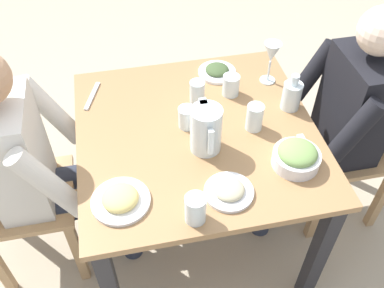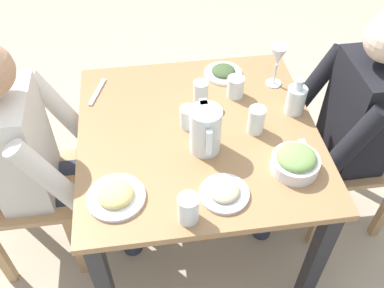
{
  "view_description": "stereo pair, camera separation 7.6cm",
  "coord_description": "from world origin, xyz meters",
  "px_view_note": "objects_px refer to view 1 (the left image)",
  "views": [
    {
      "loc": [
        1.2,
        -0.27,
        1.95
      ],
      "look_at": [
        0.06,
        -0.03,
        0.73
      ],
      "focal_mm": 40.18,
      "sensor_mm": 36.0,
      "label": 1
    },
    {
      "loc": [
        1.22,
        -0.2,
        1.95
      ],
      "look_at": [
        0.06,
        -0.03,
        0.73
      ],
      "focal_mm": 40.18,
      "sensor_mm": 36.0,
      "label": 2
    }
  ],
  "objects_px": {
    "water_glass_near_left": "(255,117)",
    "chair_far": "(365,137)",
    "plate_dolmas": "(217,71)",
    "dining_table": "(197,151)",
    "diner_near": "(44,163)",
    "water_glass_center": "(187,117)",
    "oil_carafe": "(291,97)",
    "plate_beans": "(229,190)",
    "plate_fries": "(120,199)",
    "wine_glass": "(271,54)",
    "diner_far": "(332,120)",
    "water_glass_far_left": "(197,93)",
    "water_pitcher": "(206,130)",
    "salad_bowl": "(297,156)",
    "water_glass_near_right": "(195,209)",
    "chair_near": "(3,193)",
    "water_glass_by_pitcher": "(231,85)"
  },
  "relations": [
    {
      "from": "dining_table",
      "to": "water_pitcher",
      "type": "height_order",
      "value": "water_pitcher"
    },
    {
      "from": "chair_near",
      "to": "plate_dolmas",
      "type": "height_order",
      "value": "chair_near"
    },
    {
      "from": "water_glass_center",
      "to": "water_glass_near_right",
      "type": "height_order",
      "value": "water_glass_near_right"
    },
    {
      "from": "water_glass_far_left",
      "to": "wine_glass",
      "type": "xyz_separation_m",
      "value": [
        -0.09,
        0.35,
        0.08
      ]
    },
    {
      "from": "water_glass_near_left",
      "to": "chair_far",
      "type": "bearing_deg",
      "value": 96.2
    },
    {
      "from": "dining_table",
      "to": "salad_bowl",
      "type": "distance_m",
      "value": 0.43
    },
    {
      "from": "water_glass_far_left",
      "to": "oil_carafe",
      "type": "height_order",
      "value": "oil_carafe"
    },
    {
      "from": "chair_near",
      "to": "plate_beans",
      "type": "distance_m",
      "value": 0.98
    },
    {
      "from": "diner_near",
      "to": "plate_fries",
      "type": "xyz_separation_m",
      "value": [
        0.33,
        0.29,
        0.11
      ]
    },
    {
      "from": "diner_far",
      "to": "plate_dolmas",
      "type": "xyz_separation_m",
      "value": [
        -0.32,
        -0.45,
        0.11
      ]
    },
    {
      "from": "diner_near",
      "to": "water_glass_far_left",
      "type": "distance_m",
      "value": 0.69
    },
    {
      "from": "plate_fries",
      "to": "oil_carafe",
      "type": "distance_m",
      "value": 0.83
    },
    {
      "from": "plate_beans",
      "to": "plate_fries",
      "type": "bearing_deg",
      "value": -95.74
    },
    {
      "from": "plate_dolmas",
      "to": "dining_table",
      "type": "bearing_deg",
      "value": -25.83
    },
    {
      "from": "diner_near",
      "to": "water_glass_far_left",
      "type": "bearing_deg",
      "value": 100.78
    },
    {
      "from": "water_glass_near_right",
      "to": "wine_glass",
      "type": "distance_m",
      "value": 0.82
    },
    {
      "from": "chair_far",
      "to": "water_pitcher",
      "type": "bearing_deg",
      "value": -80.72
    },
    {
      "from": "chair_near",
      "to": "salad_bowl",
      "type": "distance_m",
      "value": 1.21
    },
    {
      "from": "chair_far",
      "to": "wine_glass",
      "type": "relative_size",
      "value": 4.54
    },
    {
      "from": "water_glass_near_left",
      "to": "water_glass_near_right",
      "type": "distance_m",
      "value": 0.5
    },
    {
      "from": "dining_table",
      "to": "chair_far",
      "type": "height_order",
      "value": "chair_far"
    },
    {
      "from": "chair_far",
      "to": "water_glass_center",
      "type": "relative_size",
      "value": 9.66
    },
    {
      "from": "water_glass_far_left",
      "to": "water_glass_center",
      "type": "xyz_separation_m",
      "value": [
        0.13,
        -0.07,
        -0.01
      ]
    },
    {
      "from": "water_glass_near_left",
      "to": "oil_carafe",
      "type": "bearing_deg",
      "value": 115.61
    },
    {
      "from": "chair_far",
      "to": "plate_fries",
      "type": "height_order",
      "value": "chair_far"
    },
    {
      "from": "plate_fries",
      "to": "chair_far",
      "type": "bearing_deg",
      "value": 105.83
    },
    {
      "from": "plate_dolmas",
      "to": "water_glass_center",
      "type": "distance_m",
      "value": 0.38
    },
    {
      "from": "oil_carafe",
      "to": "chair_near",
      "type": "bearing_deg",
      "value": -88.96
    },
    {
      "from": "chair_far",
      "to": "wine_glass",
      "type": "distance_m",
      "value": 0.62
    },
    {
      "from": "chair_far",
      "to": "water_glass_center",
      "type": "height_order",
      "value": "chair_far"
    },
    {
      "from": "plate_beans",
      "to": "wine_glass",
      "type": "relative_size",
      "value": 0.9
    },
    {
      "from": "plate_beans",
      "to": "diner_near",
      "type": "bearing_deg",
      "value": -119.05
    },
    {
      "from": "diner_near",
      "to": "water_glass_far_left",
      "type": "relative_size",
      "value": 10.47
    },
    {
      "from": "water_pitcher",
      "to": "dining_table",
      "type": "bearing_deg",
      "value": -172.79
    },
    {
      "from": "diner_far",
      "to": "water_glass_far_left",
      "type": "xyz_separation_m",
      "value": [
        -0.13,
        -0.59,
        0.15
      ]
    },
    {
      "from": "water_pitcher",
      "to": "salad_bowl",
      "type": "xyz_separation_m",
      "value": [
        0.15,
        0.31,
        -0.05
      ]
    },
    {
      "from": "diner_near",
      "to": "water_pitcher",
      "type": "distance_m",
      "value": 0.67
    },
    {
      "from": "diner_near",
      "to": "water_glass_far_left",
      "type": "xyz_separation_m",
      "value": [
        -0.13,
        0.66,
        0.15
      ]
    },
    {
      "from": "plate_beans",
      "to": "water_glass_near_right",
      "type": "relative_size",
      "value": 1.6
    },
    {
      "from": "dining_table",
      "to": "diner_near",
      "type": "xyz_separation_m",
      "value": [
        -0.04,
        -0.62,
        0.02
      ]
    },
    {
      "from": "plate_fries",
      "to": "water_glass_far_left",
      "type": "height_order",
      "value": "water_glass_far_left"
    },
    {
      "from": "chair_near",
      "to": "water_glass_near_left",
      "type": "distance_m",
      "value": 1.1
    },
    {
      "from": "plate_fries",
      "to": "plate_dolmas",
      "type": "height_order",
      "value": "plate_fries"
    },
    {
      "from": "salad_bowl",
      "to": "water_glass_near_left",
      "type": "xyz_separation_m",
      "value": [
        -0.22,
        -0.09,
        0.01
      ]
    },
    {
      "from": "diner_near",
      "to": "water_glass_near_left",
      "type": "distance_m",
      "value": 0.86
    },
    {
      "from": "diner_far",
      "to": "plate_beans",
      "type": "bearing_deg",
      "value": -57.72
    },
    {
      "from": "water_glass_by_pitcher",
      "to": "wine_glass",
      "type": "bearing_deg",
      "value": 106.03
    },
    {
      "from": "chair_far",
      "to": "plate_fries",
      "type": "xyz_separation_m",
      "value": [
        0.33,
        -1.16,
        0.26
      ]
    },
    {
      "from": "water_glass_far_left",
      "to": "plate_fries",
      "type": "bearing_deg",
      "value": -38.85
    },
    {
      "from": "diner_near",
      "to": "oil_carafe",
      "type": "relative_size",
      "value": 7.2
    }
  ]
}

